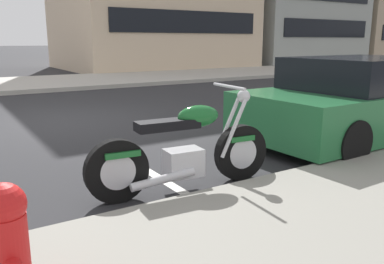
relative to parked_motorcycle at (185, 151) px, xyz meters
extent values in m
plane|color=#28282B|center=(-0.07, 4.58, -0.43)|extent=(260.00, 260.00, 0.00)
cube|color=#ADA89E|center=(11.93, 11.97, -0.36)|extent=(120.00, 5.00, 0.14)
cube|color=silver|center=(-0.07, 0.29, -0.43)|extent=(0.12, 2.20, 0.01)
cylinder|color=black|center=(0.72, -0.06, -0.11)|extent=(0.66, 0.17, 0.66)
cylinder|color=silver|center=(0.72, -0.06, -0.11)|extent=(0.37, 0.15, 0.36)
cylinder|color=black|center=(-0.76, 0.07, -0.11)|extent=(0.66, 0.17, 0.66)
cylinder|color=silver|center=(-0.76, 0.07, -0.11)|extent=(0.37, 0.15, 0.36)
cube|color=silver|center=(-0.02, 0.01, -0.12)|extent=(0.42, 0.29, 0.30)
cube|color=black|center=(-0.20, 0.02, 0.31)|extent=(0.70, 0.28, 0.10)
ellipsoid|color=#196028|center=(0.16, -0.01, 0.37)|extent=(0.50, 0.28, 0.24)
cube|color=#196028|center=(-0.71, 0.07, 0.07)|extent=(0.37, 0.21, 0.06)
cube|color=#196028|center=(0.70, -0.06, 0.07)|extent=(0.33, 0.19, 0.06)
cylinder|color=silver|center=(0.58, 0.02, 0.21)|extent=(0.34, 0.07, 0.65)
cylinder|color=silver|center=(0.57, -0.12, 0.21)|extent=(0.34, 0.07, 0.65)
cylinder|color=silver|center=(0.54, -0.04, 0.67)|extent=(0.09, 0.62, 0.04)
sphere|color=silver|center=(0.74, -0.06, 0.55)|extent=(0.15, 0.15, 0.15)
cylinder|color=silver|center=(-0.33, -0.11, -0.22)|extent=(0.71, 0.15, 0.16)
cube|color=#236638|center=(3.62, 0.47, 0.07)|extent=(4.17, 1.96, 0.68)
cube|color=black|center=(3.68, 0.48, 0.66)|extent=(2.33, 1.77, 0.50)
cylinder|color=black|center=(4.97, 1.36, -0.12)|extent=(0.62, 0.23, 0.62)
cylinder|color=black|center=(2.23, 1.31, -0.12)|extent=(0.62, 0.23, 0.62)
cylinder|color=black|center=(2.27, -0.41, -0.12)|extent=(0.62, 0.23, 0.62)
cylinder|color=red|center=(-1.95, -1.35, -0.02)|extent=(0.22, 0.22, 0.55)
sphere|color=red|center=(-1.95, -1.35, 0.32)|extent=(0.24, 0.24, 0.24)
cylinder|color=red|center=(-1.95, -1.21, 0.01)|extent=(0.10, 0.08, 0.10)
cube|color=black|center=(8.88, 14.24, 2.09)|extent=(8.47, 0.06, 1.10)
cube|color=black|center=(19.41, 14.24, 1.93)|extent=(7.71, 0.06, 1.10)
cube|color=tan|center=(29.26, 19.04, 4.50)|extent=(9.34, 9.54, 9.87)
camera|label=1|loc=(-2.17, -3.56, 1.17)|focal=37.52mm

